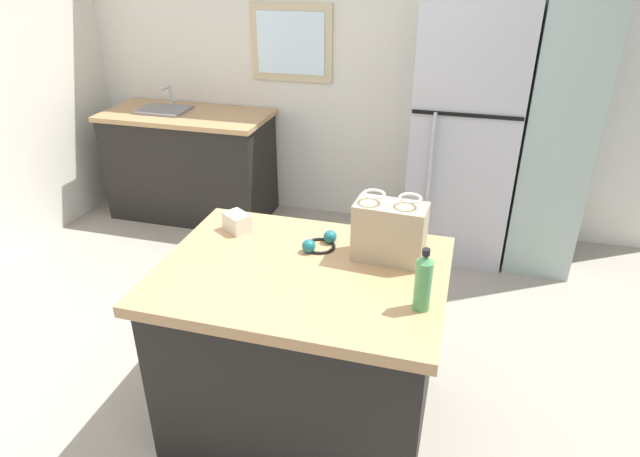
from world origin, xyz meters
TOP-DOWN VIEW (x-y plane):
  - ground at (0.00, 0.00)m, footprint 5.79×5.79m
  - back_wall at (-0.01, 2.28)m, footprint 4.82×0.13m
  - kitchen_island at (0.24, -0.16)m, footprint 1.27×0.95m
  - refrigerator at (0.85, 1.87)m, footprint 0.73×0.71m
  - tall_cabinet at (1.46, 1.87)m, footprint 0.45×0.64m
  - sink_counter at (-1.41, 1.89)m, footprint 1.38×0.67m
  - shopping_bag at (0.59, 0.03)m, footprint 0.32×0.18m
  - small_box at (-0.17, 0.10)m, footprint 0.16×0.15m
  - bottle at (0.78, -0.32)m, footprint 0.07×0.07m
  - ear_defenders at (0.27, 0.05)m, footprint 0.21×0.21m

SIDE VIEW (x-z plane):
  - ground at x=0.00m, z-range 0.00..0.00m
  - kitchen_island at x=0.24m, z-range 0.00..0.88m
  - sink_counter at x=-1.41m, z-range -0.08..1.02m
  - ear_defenders at x=0.27m, z-range 0.87..0.94m
  - small_box at x=-0.17m, z-range 0.88..0.97m
  - refrigerator at x=0.85m, z-range 0.00..1.87m
  - bottle at x=0.78m, z-range 0.87..1.13m
  - shopping_bag at x=0.59m, z-range 0.86..1.18m
  - tall_cabinet at x=1.46m, z-range 0.00..2.15m
  - back_wall at x=-0.01m, z-range 0.00..2.67m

